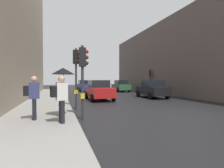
% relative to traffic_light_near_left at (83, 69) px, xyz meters
% --- Properties ---
extents(ground_plane, '(120.00, 120.00, 0.00)m').
position_rel_traffic_light_near_left_xyz_m(ground_plane, '(5.37, -0.21, -2.28)').
color(ground_plane, black).
extents(sidewalk_kerb, '(3.15, 40.00, 0.16)m').
position_rel_traffic_light_near_left_xyz_m(sidewalk_kerb, '(-1.90, 5.79, -2.20)').
color(sidewalk_kerb, gray).
rests_on(sidewalk_kerb, ground).
extents(building_facade_right, '(12.00, 31.10, 9.08)m').
position_rel_traffic_light_near_left_xyz_m(building_facade_right, '(17.06, 11.38, 2.26)').
color(building_facade_right, '#5B514C').
rests_on(building_facade_right, ground).
extents(traffic_light_near_left, '(0.43, 0.25, 3.31)m').
position_rel_traffic_light_near_left_xyz_m(traffic_light_near_left, '(0.00, 0.00, 0.00)').
color(traffic_light_near_left, '#2D2D2D').
rests_on(traffic_light_near_left, ground).
extents(traffic_light_near_right, '(0.44, 0.37, 3.68)m').
position_rel_traffic_light_near_left_xyz_m(traffic_light_near_right, '(-0.00, 2.94, 0.26)').
color(traffic_light_near_right, '#2D2D2D').
rests_on(traffic_light_near_right, ground).
extents(traffic_light_mid_street, '(0.33, 0.45, 3.23)m').
position_rel_traffic_light_near_left_xyz_m(traffic_light_mid_street, '(10.75, 13.43, -0.06)').
color(traffic_light_mid_street, '#2D2D2D').
rests_on(traffic_light_mid_street, ground).
extents(car_green_estate, '(2.09, 4.24, 1.76)m').
position_rel_traffic_light_near_left_xyz_m(car_green_estate, '(8.18, 17.84, -1.40)').
color(car_green_estate, '#2D6038').
rests_on(car_green_estate, ground).
extents(car_blue_van, '(2.12, 4.25, 1.76)m').
position_rel_traffic_light_near_left_xyz_m(car_blue_van, '(2.98, 20.79, -1.40)').
color(car_blue_van, navy).
rests_on(car_blue_van, ground).
extents(car_white_compact, '(2.11, 4.25, 1.76)m').
position_rel_traffic_light_near_left_xyz_m(car_white_compact, '(8.25, 28.09, -1.40)').
color(car_white_compact, silver).
rests_on(car_white_compact, ground).
extents(car_dark_suv, '(2.13, 4.26, 1.76)m').
position_rel_traffic_light_near_left_xyz_m(car_dark_suv, '(7.93, 7.83, -1.40)').
color(car_dark_suv, black).
rests_on(car_dark_suv, ground).
extents(car_red_sedan, '(2.06, 4.22, 1.76)m').
position_rel_traffic_light_near_left_xyz_m(car_red_sedan, '(2.43, 7.53, -1.40)').
color(car_red_sedan, red).
rests_on(car_red_sedan, ground).
extents(pedestrian_with_umbrella, '(1.00, 1.00, 2.14)m').
position_rel_traffic_light_near_left_xyz_m(pedestrian_with_umbrella, '(-0.88, 0.05, -0.44)').
color(pedestrian_with_umbrella, black).
rests_on(pedestrian_with_umbrella, sidewalk_kerb).
extents(pedestrian_with_grey_backpack, '(0.63, 0.37, 1.77)m').
position_rel_traffic_light_near_left_xyz_m(pedestrian_with_grey_backpack, '(-2.05, -0.19, -1.12)').
color(pedestrian_with_grey_backpack, black).
rests_on(pedestrian_with_grey_backpack, sidewalk_kerb).
extents(pedestrian_with_black_backpack, '(0.65, 0.40, 1.77)m').
position_rel_traffic_light_near_left_xyz_m(pedestrian_with_black_backpack, '(-0.98, -1.12, -1.12)').
color(pedestrian_with_black_backpack, black).
rests_on(pedestrian_with_black_backpack, sidewalk_kerb).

